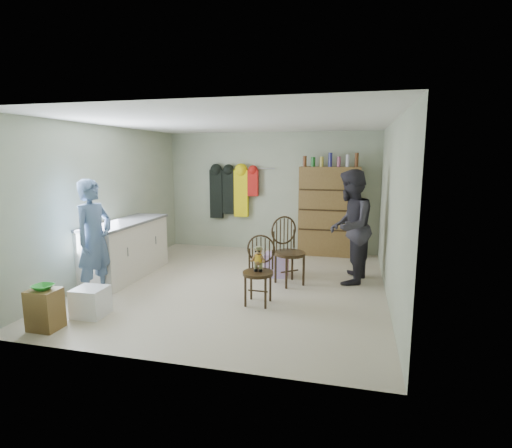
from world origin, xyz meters
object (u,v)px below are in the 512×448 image
(chair_front, at_px, (259,265))
(dresser, at_px, (329,211))
(counter, at_px, (126,249))
(chair_far, at_px, (288,248))

(chair_front, xyz_separation_m, dresser, (0.74, 2.99, 0.38))
(counter, xyz_separation_m, chair_far, (2.70, 0.27, 0.10))
(chair_front, bearing_deg, dresser, 77.24)
(counter, xyz_separation_m, chair_front, (2.46, -0.69, 0.06))
(chair_far, distance_m, dresser, 2.12)
(counter, bearing_deg, chair_front, -15.67)
(chair_front, relative_size, dresser, 0.45)
(chair_far, xyz_separation_m, dresser, (0.50, 2.03, 0.34))
(counter, bearing_deg, chair_far, 5.64)
(chair_far, relative_size, dresser, 0.52)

